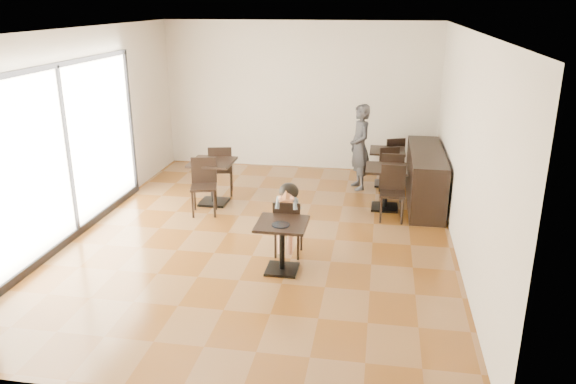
% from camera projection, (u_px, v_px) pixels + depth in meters
% --- Properties ---
extents(floor, '(6.00, 8.00, 0.01)m').
position_uv_depth(floor, '(263.00, 235.00, 9.07)').
color(floor, brown).
rests_on(floor, ground).
extents(ceiling, '(6.00, 8.00, 0.01)m').
position_uv_depth(ceiling, '(260.00, 30.00, 8.03)').
color(ceiling, silver).
rests_on(ceiling, floor).
extents(wall_back, '(6.00, 0.01, 3.20)m').
position_uv_depth(wall_back, '(300.00, 96.00, 12.28)').
color(wall_back, beige).
rests_on(wall_back, floor).
extents(wall_front, '(6.00, 0.01, 3.20)m').
position_uv_depth(wall_front, '(164.00, 247.00, 4.82)').
color(wall_front, beige).
rests_on(wall_front, floor).
extents(wall_left, '(0.01, 8.00, 3.20)m').
position_uv_depth(wall_left, '(79.00, 131.00, 9.02)').
color(wall_left, beige).
rests_on(wall_left, floor).
extents(wall_right, '(0.01, 8.00, 3.20)m').
position_uv_depth(wall_right, '(465.00, 147.00, 8.08)').
color(wall_right, beige).
rests_on(wall_right, floor).
extents(storefront_window, '(0.04, 4.50, 2.60)m').
position_uv_depth(storefront_window, '(66.00, 151.00, 8.61)').
color(storefront_window, white).
rests_on(storefront_window, floor).
extents(child_table, '(0.69, 0.69, 0.73)m').
position_uv_depth(child_table, '(282.00, 247.00, 7.77)').
color(child_table, black).
rests_on(child_table, floor).
extents(child_chair, '(0.39, 0.39, 0.88)m').
position_uv_depth(child_chair, '(289.00, 227.00, 8.26)').
color(child_chair, black).
rests_on(child_chair, floor).
extents(child, '(0.39, 0.55, 1.10)m').
position_uv_depth(child, '(289.00, 220.00, 8.22)').
color(child, slate).
rests_on(child, child_chair).
extents(plate, '(0.25, 0.25, 0.01)m').
position_uv_depth(plate, '(281.00, 225.00, 7.55)').
color(plate, black).
rests_on(plate, child_table).
extents(pizza_slice, '(0.26, 0.20, 0.06)m').
position_uv_depth(pizza_slice, '(286.00, 198.00, 7.91)').
color(pizza_slice, '#EAD084').
rests_on(pizza_slice, child).
extents(adult_patron, '(0.60, 0.73, 1.70)m').
position_uv_depth(adult_patron, '(360.00, 147.00, 11.06)').
color(adult_patron, '#353439').
rests_on(adult_patron, floor).
extents(cafe_table_mid, '(0.74, 0.74, 0.78)m').
position_uv_depth(cafe_table_mid, '(385.00, 188.00, 10.11)').
color(cafe_table_mid, black).
rests_on(cafe_table_mid, floor).
extents(cafe_table_left, '(0.93, 0.93, 0.82)m').
position_uv_depth(cafe_table_left, '(213.00, 182.00, 10.36)').
color(cafe_table_left, black).
rests_on(cafe_table_left, floor).
extents(cafe_table_back, '(0.91, 0.91, 0.74)m').
position_uv_depth(cafe_table_back, '(387.00, 167.00, 11.41)').
color(cafe_table_back, black).
rests_on(cafe_table_back, floor).
extents(chair_mid_a, '(0.43, 0.43, 0.94)m').
position_uv_depth(chair_mid_a, '(392.00, 175.00, 10.58)').
color(chair_mid_a, black).
rests_on(chair_mid_a, floor).
extents(chair_mid_b, '(0.43, 0.43, 0.94)m').
position_uv_depth(chair_mid_b, '(392.00, 194.00, 9.55)').
color(chair_mid_b, black).
rests_on(chair_mid_b, floor).
extents(chair_left_a, '(0.53, 0.53, 0.98)m').
position_uv_depth(chair_left_a, '(221.00, 170.00, 10.85)').
color(chair_left_a, black).
rests_on(chair_left_a, floor).
extents(chair_left_b, '(0.53, 0.53, 0.98)m').
position_uv_depth(chair_left_b, '(204.00, 187.00, 9.82)').
color(chair_left_b, black).
rests_on(chair_left_b, floor).
extents(chair_back_a, '(0.52, 0.52, 0.89)m').
position_uv_depth(chair_back_a, '(392.00, 157.00, 11.87)').
color(chair_back_a, black).
rests_on(chair_back_a, floor).
extents(chair_back_b, '(0.52, 0.52, 0.89)m').
position_uv_depth(chair_back_b, '(392.00, 172.00, 10.86)').
color(chair_back_b, black).
rests_on(chair_back_b, floor).
extents(service_counter, '(0.60, 2.40, 1.00)m').
position_uv_depth(service_counter, '(425.00, 177.00, 10.36)').
color(service_counter, black).
rests_on(service_counter, floor).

